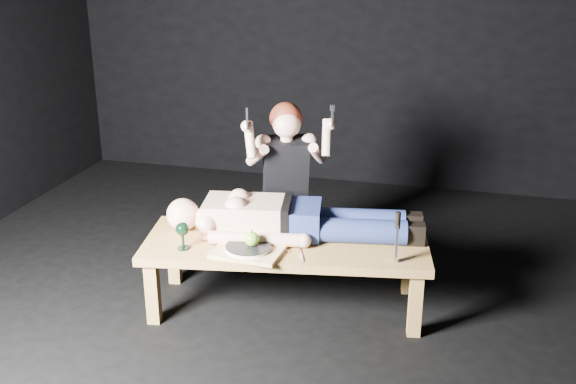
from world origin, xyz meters
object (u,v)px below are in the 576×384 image
object	(u,v)px
kneeling_woman	(285,181)
goblet	(183,236)
carving_knife	(397,237)
serving_tray	(248,251)
table	(286,274)
lying_man	(296,215)

from	to	relation	value
kneeling_woman	goblet	distance (m)	0.96
kneeling_woman	goblet	size ratio (longest dim) A/B	7.24
kneeling_woman	carving_knife	world-z (taller)	kneeling_woman
kneeling_woman	serving_tray	bearing A→B (deg)	-110.69
table	serving_tray	size ratio (longest dim) A/B	4.34
lying_man	serving_tray	xyz separation A→B (m)	(-0.20, -0.33, -0.12)
table	kneeling_woman	distance (m)	0.75
table	serving_tray	bearing A→B (deg)	-137.44
serving_tray	lying_man	bearing A→B (deg)	58.48
serving_tray	goblet	distance (m)	0.40
goblet	table	bearing A→B (deg)	24.96
lying_man	serving_tray	distance (m)	0.41
lying_man	goblet	world-z (taller)	lying_man
serving_tray	carving_knife	distance (m)	0.86
lying_man	carving_knife	size ratio (longest dim) A/B	5.57
kneeling_woman	goblet	world-z (taller)	kneeling_woman
table	kneeling_woman	size ratio (longest dim) A/B	1.41
table	lying_man	world-z (taller)	lying_man
lying_man	kneeling_woman	world-z (taller)	kneeling_woman
lying_man	carving_knife	distance (m)	0.68
kneeling_woman	serving_tray	xyz separation A→B (m)	(0.00, -0.83, -0.15)
table	goblet	bearing A→B (deg)	-164.47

